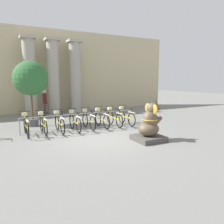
% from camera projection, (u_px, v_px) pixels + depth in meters
% --- Properties ---
extents(ground_plane, '(60.00, 60.00, 0.00)m').
position_uv_depth(ground_plane, '(98.00, 139.00, 8.89)').
color(ground_plane, slate).
extents(building_facade, '(20.00, 0.20, 6.00)m').
position_uv_depth(building_facade, '(50.00, 71.00, 15.99)').
color(building_facade, '#C6B78E').
rests_on(building_facade, ground_plane).
extents(column_left, '(1.00, 1.00, 5.16)m').
position_uv_depth(column_left, '(30.00, 76.00, 14.46)').
color(column_left, '#ADA899').
rests_on(column_left, ground_plane).
extents(column_middle, '(1.00, 1.00, 5.16)m').
position_uv_depth(column_middle, '(53.00, 76.00, 15.17)').
color(column_middle, '#ADA899').
rests_on(column_middle, ground_plane).
extents(column_right, '(1.00, 1.00, 5.16)m').
position_uv_depth(column_right, '(75.00, 76.00, 15.89)').
color(column_right, '#ADA899').
rests_on(column_right, ground_plane).
extents(bike_rack, '(5.59, 0.05, 0.77)m').
position_uv_depth(bike_rack, '(81.00, 116.00, 10.49)').
color(bike_rack, gray).
rests_on(bike_rack, ground_plane).
extents(bicycle_0, '(0.48, 1.71, 1.00)m').
position_uv_depth(bicycle_0, '(26.00, 126.00, 9.29)').
color(bicycle_0, black).
rests_on(bicycle_0, ground_plane).
extents(bicycle_1, '(0.48, 1.71, 1.00)m').
position_uv_depth(bicycle_1, '(43.00, 124.00, 9.64)').
color(bicycle_1, black).
rests_on(bicycle_1, ground_plane).
extents(bicycle_2, '(0.48, 1.71, 1.00)m').
position_uv_depth(bicycle_2, '(59.00, 123.00, 9.94)').
color(bicycle_2, black).
rests_on(bicycle_2, ground_plane).
extents(bicycle_3, '(0.48, 1.71, 1.00)m').
position_uv_depth(bicycle_3, '(75.00, 122.00, 10.23)').
color(bicycle_3, black).
rests_on(bicycle_3, ground_plane).
extents(bicycle_4, '(0.48, 1.71, 1.00)m').
position_uv_depth(bicycle_4, '(88.00, 120.00, 10.61)').
color(bicycle_4, black).
rests_on(bicycle_4, ground_plane).
extents(bicycle_5, '(0.48, 1.71, 1.00)m').
position_uv_depth(bicycle_5, '(102.00, 119.00, 10.93)').
color(bicycle_5, black).
rests_on(bicycle_5, ground_plane).
extents(bicycle_6, '(0.48, 1.71, 1.00)m').
position_uv_depth(bicycle_6, '(114.00, 118.00, 11.26)').
color(bicycle_6, black).
rests_on(bicycle_6, ground_plane).
extents(bicycle_7, '(0.48, 1.71, 1.00)m').
position_uv_depth(bicycle_7, '(126.00, 117.00, 11.58)').
color(bicycle_7, black).
rests_on(bicycle_7, ground_plane).
extents(elephant_statue, '(1.09, 1.09, 1.73)m').
position_uv_depth(elephant_statue, '(150.00, 126.00, 8.51)').
color(elephant_statue, '#4C4742').
rests_on(elephant_statue, ground_plane).
extents(person_pedestrian, '(0.23, 0.47, 1.73)m').
position_uv_depth(person_pedestrian, '(45.00, 101.00, 14.02)').
color(person_pedestrian, '#383342').
rests_on(person_pedestrian, ground_plane).
extents(potted_tree, '(1.73, 1.73, 3.31)m').
position_uv_depth(potted_tree, '(31.00, 79.00, 10.95)').
color(potted_tree, '#4C4C4C').
rests_on(potted_tree, ground_plane).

